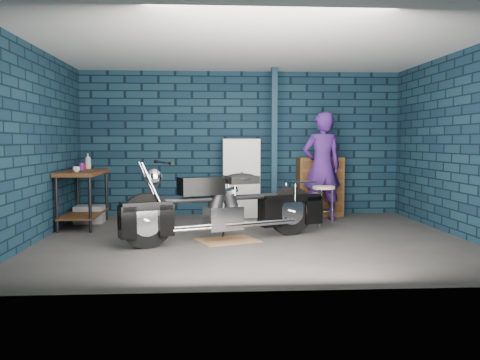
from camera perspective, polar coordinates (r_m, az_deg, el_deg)
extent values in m
plane|color=#474442|center=(7.27, 1.46, -6.67)|extent=(6.00, 6.00, 0.00)
cube|color=#102335|center=(9.63, 0.17, 4.13)|extent=(6.00, 0.02, 2.70)
cube|color=#102335|center=(7.49, -22.08, 3.73)|extent=(0.02, 5.00, 2.70)
cube|color=#102335|center=(7.98, 23.53, 3.71)|extent=(0.02, 5.00, 2.70)
cube|color=white|center=(7.25, 1.50, 14.76)|extent=(6.00, 5.00, 0.02)
cube|color=#122B3B|center=(9.13, 3.85, 4.10)|extent=(0.10, 0.10, 2.70)
cube|color=brown|center=(8.71, -17.18, -1.99)|extent=(0.60, 1.40, 0.91)
cube|color=olive|center=(7.17, -1.41, -6.79)|extent=(0.97, 0.86, 0.01)
imported|color=#411D70|center=(9.00, 9.19, 1.50)|extent=(0.74, 0.52, 1.90)
cube|color=gray|center=(9.05, -16.54, -3.70)|extent=(0.48, 0.34, 0.30)
cube|color=beige|center=(9.38, 0.11, 0.25)|extent=(0.67, 0.48, 1.43)
cube|color=brown|center=(9.60, 8.96, -0.73)|extent=(0.82, 0.46, 1.09)
imported|color=beige|center=(8.31, -17.92, 1.14)|extent=(0.14, 0.14, 0.09)
cylinder|color=#591967|center=(8.78, -17.39, 1.43)|extent=(0.11, 0.11, 0.12)
cylinder|color=maroon|center=(8.85, -17.17, 1.40)|extent=(0.08, 0.08, 0.11)
imported|color=gray|center=(9.22, -16.71, 2.05)|extent=(0.12, 0.12, 0.28)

